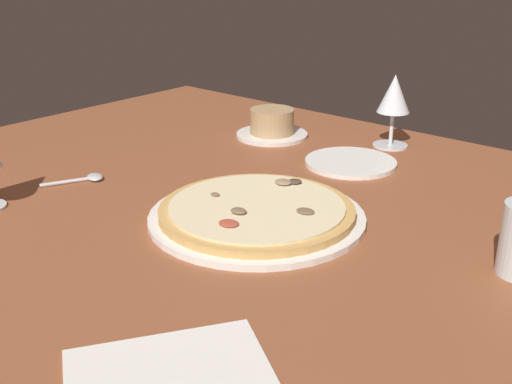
# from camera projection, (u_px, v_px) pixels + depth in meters

# --- Properties ---
(dining_table) EXTENTS (1.50, 1.10, 0.04)m
(dining_table) POSITION_uv_depth(u_px,v_px,m) (255.00, 210.00, 1.08)
(dining_table) COLOR brown
(dining_table) RESTS_ON ground
(pizza_main) EXTENTS (0.34, 0.34, 0.03)m
(pizza_main) POSITION_uv_depth(u_px,v_px,m) (257.00, 213.00, 0.99)
(pizza_main) COLOR white
(pizza_main) RESTS_ON dining_table
(ramekin_on_saucer) EXTENTS (0.16, 0.16, 0.06)m
(ramekin_on_saucer) POSITION_uv_depth(u_px,v_px,m) (272.00, 125.00, 1.41)
(ramekin_on_saucer) COLOR silver
(ramekin_on_saucer) RESTS_ON dining_table
(wine_glass_far) EXTENTS (0.07, 0.07, 0.15)m
(wine_glass_far) POSITION_uv_depth(u_px,v_px,m) (394.00, 97.00, 1.31)
(wine_glass_far) COLOR silver
(wine_glass_far) RESTS_ON dining_table
(side_plate) EXTENTS (0.18, 0.18, 0.01)m
(side_plate) POSITION_uv_depth(u_px,v_px,m) (351.00, 162.00, 1.24)
(side_plate) COLOR white
(side_plate) RESTS_ON dining_table
(paper_menu) EXTENTS (0.23, 0.25, 0.00)m
(paper_menu) POSITION_uv_depth(u_px,v_px,m) (169.00, 374.00, 0.64)
(paper_menu) COLOR white
(paper_menu) RESTS_ON dining_table
(spoon) EXTENTS (0.07, 0.11, 0.01)m
(spoon) POSITION_uv_depth(u_px,v_px,m) (87.00, 178.00, 1.16)
(spoon) COLOR silver
(spoon) RESTS_ON dining_table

